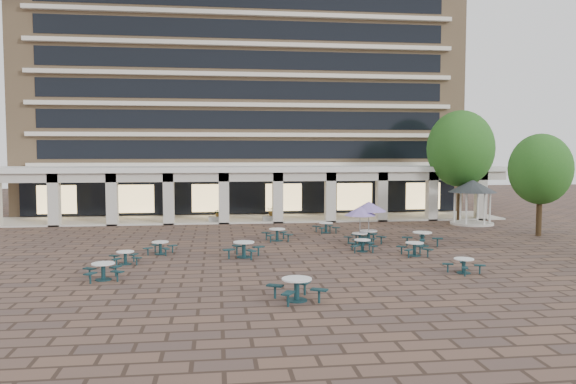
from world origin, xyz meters
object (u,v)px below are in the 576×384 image
at_px(picnic_table_0, 103,270).
at_px(picnic_table_1, 297,287).
at_px(picnic_table_2, 415,248).
at_px(planter_left, 218,217).
at_px(gazebo, 473,191).
at_px(planter_right, 272,215).

xyz_separation_m(picnic_table_0, picnic_table_1, (7.85, -4.44, 0.06)).
distance_m(picnic_table_2, planter_left, 18.78).
relative_size(picnic_table_1, gazebo, 0.61).
height_order(picnic_table_1, planter_right, planter_right).
distance_m(picnic_table_0, picnic_table_2, 15.89).
height_order(picnic_table_2, planter_left, planter_left).
bearing_deg(picnic_table_1, planter_left, 80.51).
bearing_deg(picnic_table_0, planter_right, 50.98).
bearing_deg(planter_right, picnic_table_2, -68.54).
height_order(picnic_table_2, planter_right, planter_right).
bearing_deg(gazebo, picnic_table_2, -126.50).
distance_m(picnic_table_1, planter_left, 24.07).
height_order(picnic_table_1, planter_left, planter_left).
distance_m(picnic_table_1, planter_right, 23.94).
relative_size(picnic_table_1, planter_right, 1.49).
bearing_deg(picnic_table_0, gazebo, 19.73).
bearing_deg(picnic_table_2, planter_right, 110.19).
height_order(picnic_table_0, planter_left, planter_left).
relative_size(picnic_table_1, planter_left, 1.49).
bearing_deg(gazebo, picnic_table_1, -129.03).
xyz_separation_m(picnic_table_0, picnic_table_2, (15.42, 3.84, -0.01)).
xyz_separation_m(picnic_table_0, gazebo, (24.45, 16.04, 2.12)).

